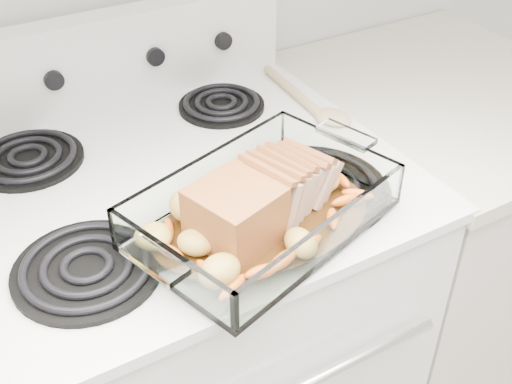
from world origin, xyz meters
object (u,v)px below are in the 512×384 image
electric_range (184,350)px  counter_right (422,250)px  baking_dish (263,214)px  pork_roast (254,201)px

electric_range → counter_right: size_ratio=1.20×
counter_right → baking_dish: size_ratio=2.50×
counter_right → pork_roast: (-0.61, -0.20, 0.53)m
electric_range → baking_dish: bearing=-71.3°
counter_right → baking_dish: (-0.60, -0.20, 0.50)m
pork_roast → counter_right: bearing=5.5°
pork_roast → baking_dish: bearing=-12.8°
electric_range → baking_dish: 0.53m
baking_dish → pork_roast: 0.03m
electric_range → counter_right: electric_range is taller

